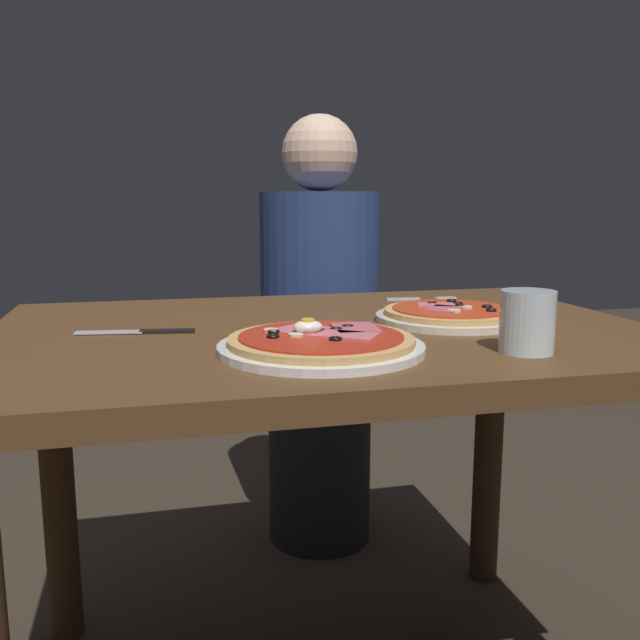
{
  "coord_description": "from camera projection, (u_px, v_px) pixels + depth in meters",
  "views": [
    {
      "loc": [
        -0.29,
        -1.14,
        0.97
      ],
      "look_at": [
        -0.03,
        -0.09,
        0.77
      ],
      "focal_mm": 38.51,
      "sensor_mm": 36.0,
      "label": 1
    }
  ],
  "objects": [
    {
      "name": "dining_table",
      "position": [
        325.0,
        394.0,
        1.22
      ],
      "size": [
        1.14,
        0.8,
        0.74
      ],
      "color": "brown",
      "rests_on": "ground"
    },
    {
      "name": "pizza_across_left",
      "position": [
        450.0,
        314.0,
        1.25
      ],
      "size": [
        0.27,
        0.27,
        0.03
      ],
      "color": "silver",
      "rests_on": "dining_table"
    },
    {
      "name": "fork",
      "position": [
        416.0,
        299.0,
        1.51
      ],
      "size": [
        0.16,
        0.03,
        0.0
      ],
      "color": "silver",
      "rests_on": "dining_table"
    },
    {
      "name": "pizza_foreground",
      "position": [
        321.0,
        343.0,
        1.0
      ],
      "size": [
        0.3,
        0.3,
        0.05
      ],
      "color": "white",
      "rests_on": "dining_table"
    },
    {
      "name": "knife",
      "position": [
        144.0,
        332.0,
        1.14
      ],
      "size": [
        0.2,
        0.05,
        0.01
      ],
      "color": "silver",
      "rests_on": "dining_table"
    },
    {
      "name": "water_glass_near",
      "position": [
        527.0,
        326.0,
        1.0
      ],
      "size": [
        0.08,
        0.08,
        0.09
      ],
      "color": "silver",
      "rests_on": "dining_table"
    },
    {
      "name": "diner_person",
      "position": [
        320.0,
        346.0,
        1.89
      ],
      "size": [
        0.32,
        0.32,
        1.18
      ],
      "rotation": [
        0.0,
        0.0,
        3.14
      ],
      "color": "black",
      "rests_on": "ground"
    }
  ]
}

